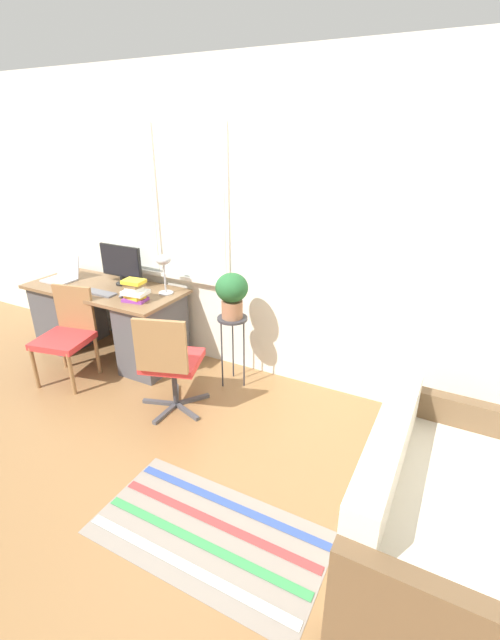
# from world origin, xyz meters

# --- Properties ---
(ground_plane) EXTENTS (14.00, 14.00, 0.00)m
(ground_plane) POSITION_xyz_m (0.00, 0.00, 0.00)
(ground_plane) COLOR olive
(wall_back_with_window) EXTENTS (9.00, 0.12, 2.70)m
(wall_back_with_window) POSITION_xyz_m (-0.03, 0.79, 1.35)
(wall_back_with_window) COLOR white
(wall_back_with_window) RESTS_ON ground_plane
(desk) EXTENTS (1.61, 0.71, 0.73)m
(desk) POSITION_xyz_m (-1.08, 0.35, 0.38)
(desk) COLOR brown
(desk) RESTS_ON ground_plane
(laptop) EXTENTS (0.31, 0.28, 0.24)m
(laptop) POSITION_xyz_m (-1.63, 0.33, 0.79)
(laptop) COLOR #B7B7BC
(laptop) RESTS_ON desk
(monitor) EXTENTS (0.49, 0.14, 0.39)m
(monitor) POSITION_xyz_m (-0.98, 0.52, 0.95)
(monitor) COLOR black
(monitor) RESTS_ON desk
(keyboard) EXTENTS (0.32, 0.11, 0.02)m
(keyboard) POSITION_xyz_m (-0.97, 0.20, 0.74)
(keyboard) COLOR slate
(keyboard) RESTS_ON desk
(mouse) EXTENTS (0.04, 0.07, 0.03)m
(mouse) POSITION_xyz_m (-0.72, 0.22, 0.75)
(mouse) COLOR slate
(mouse) RESTS_ON desk
(desk_lamp) EXTENTS (0.14, 0.14, 0.37)m
(desk_lamp) POSITION_xyz_m (-0.43, 0.50, 1.02)
(desk_lamp) COLOR #ADADB2
(desk_lamp) RESTS_ON desk
(book_stack) EXTENTS (0.24, 0.19, 0.20)m
(book_stack) POSITION_xyz_m (-0.55, 0.22, 0.83)
(book_stack) COLOR purple
(book_stack) RESTS_ON desk
(desk_chair_wooden) EXTENTS (0.52, 0.52, 0.86)m
(desk_chair_wooden) POSITION_xyz_m (-1.07, -0.16, 0.46)
(desk_chair_wooden) COLOR olive
(desk_chair_wooden) RESTS_ON ground_plane
(office_chair_swivel) EXTENTS (0.57, 0.56, 0.89)m
(office_chair_swivel) POSITION_xyz_m (0.09, -0.17, 0.47)
(office_chair_swivel) COLOR #47474C
(office_chair_swivel) RESTS_ON ground_plane
(couch_loveseat) EXTENTS (0.85, 1.44, 0.77)m
(couch_loveseat) POSITION_xyz_m (2.15, -0.58, 0.27)
(couch_loveseat) COLOR silver
(couch_loveseat) RESTS_ON ground_plane
(plant_stand) EXTENTS (0.26, 0.26, 0.66)m
(plant_stand) POSITION_xyz_m (0.32, 0.44, 0.58)
(plant_stand) COLOR #333338
(plant_stand) RESTS_ON ground_plane
(potted_plant) EXTENTS (0.28, 0.28, 0.40)m
(potted_plant) POSITION_xyz_m (0.32, 0.44, 0.89)
(potted_plant) COLOR #9E6B4C
(potted_plant) RESTS_ON plant_stand
(floor_rug_striped) EXTENTS (1.35, 0.70, 0.01)m
(floor_rug_striped) POSITION_xyz_m (1.01, -1.04, 0.00)
(floor_rug_striped) COLOR gray
(floor_rug_striped) RESTS_ON ground_plane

